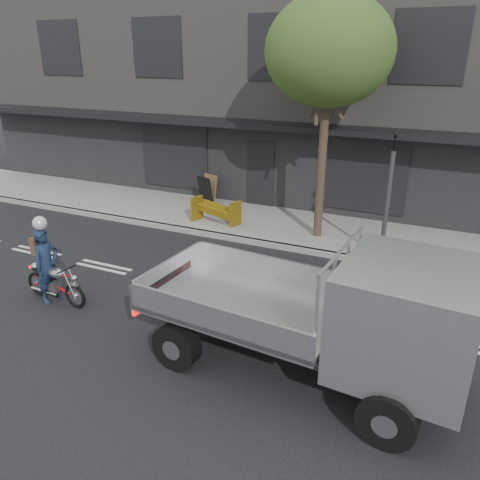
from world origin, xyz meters
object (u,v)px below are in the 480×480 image
street_tree (329,52)px  motorcycle (55,282)px  traffic_light_pole (387,203)px  rider (47,265)px  flatbed_ute (372,317)px  sandwich_board (205,191)px  construction_barrier (213,212)px

street_tree → motorcycle: bearing=-125.8°
street_tree → traffic_light_pole: size_ratio=1.93×
rider → flatbed_ute: bearing=-87.4°
flatbed_ute → sandwich_board: bearing=137.7°
sandwich_board → rider: bearing=-70.4°
motorcycle → flatbed_ute: bearing=2.5°
traffic_light_pole → construction_barrier: 5.40m
sandwich_board → construction_barrier: bearing=-35.9°
street_tree → flatbed_ute: 7.79m
construction_barrier → rider: bearing=-102.7°
traffic_light_pole → sandwich_board: 6.92m
rider → sandwich_board: bearing=4.1°
motorcycle → rider: rider is taller
rider → flatbed_ute: flatbed_ute is taller
traffic_light_pole → sandwich_board: (-6.50, 2.15, -0.99)m
street_tree → flatbed_ute: bearing=-67.8°
street_tree → sandwich_board: street_tree is taller
rider → construction_barrier: 5.72m
traffic_light_pole → construction_barrier: (-5.28, 0.35, -1.09)m
street_tree → construction_barrier: street_tree is taller
street_tree → sandwich_board: size_ratio=6.60×
construction_barrier → flatbed_ute: bearing=-44.7°
street_tree → construction_barrier: bearing=-171.4°
flatbed_ute → construction_barrier: bearing=140.0°
traffic_light_pole → flatbed_ute: 5.46m
motorcycle → flatbed_ute: 7.02m
traffic_light_pole → sandwich_board: bearing=161.7°
construction_barrier → street_tree: bearing=8.6°
flatbed_ute → construction_barrier: (-5.84, 5.78, -0.88)m
flatbed_ute → rider: bearing=-177.0°
street_tree → motorcycle: size_ratio=3.75×
flatbed_ute → motorcycle: bearing=-177.1°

